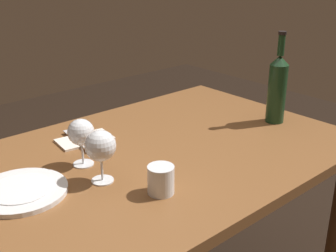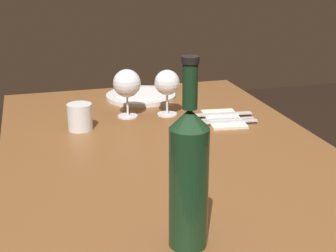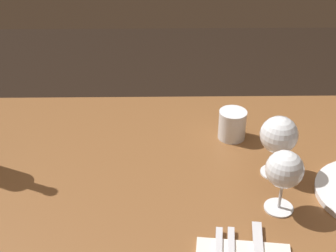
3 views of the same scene
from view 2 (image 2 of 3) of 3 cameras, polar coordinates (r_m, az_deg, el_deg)
dining_table at (r=1.46m, az=-0.40°, el=-5.29°), size 1.30×0.90×0.74m
wine_glass_left at (r=1.65m, az=-0.10°, el=4.84°), size 0.08×0.08×0.15m
wine_glass_right at (r=1.64m, az=-4.66°, el=4.74°), size 0.09×0.09×0.16m
wine_bottle at (r=0.90m, az=2.36°, el=-5.60°), size 0.07×0.07×0.35m
water_tumbler at (r=1.55m, az=-9.92°, el=0.87°), size 0.08×0.08×0.08m
dinner_plate at (r=1.88m, az=-3.09°, el=3.43°), size 0.26×0.26×0.02m
folded_napkin at (r=1.64m, az=6.28°, el=0.81°), size 0.20×0.13×0.01m
fork_inner at (r=1.61m, az=6.62°, el=0.76°), size 0.04×0.18×0.00m
fork_outer at (r=1.59m, az=6.95°, el=0.49°), size 0.04×0.18×0.00m
table_knife at (r=1.66m, az=5.91°, el=1.34°), size 0.05×0.21×0.00m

